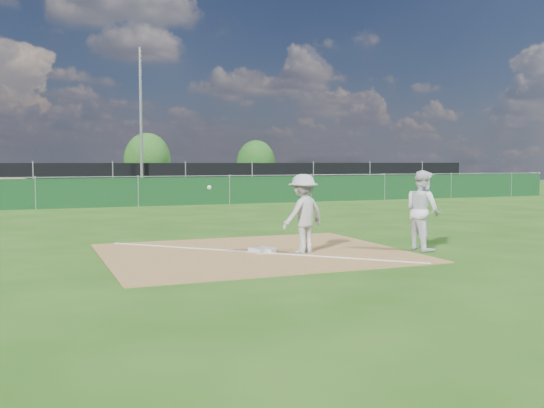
# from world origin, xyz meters

# --- Properties ---
(ground) EXTENTS (90.00, 90.00, 0.00)m
(ground) POSITION_xyz_m (0.00, 10.00, 0.00)
(ground) COLOR #204A10
(ground) RESTS_ON ground
(infield_dirt) EXTENTS (6.00, 5.00, 0.02)m
(infield_dirt) POSITION_xyz_m (0.00, 1.00, 0.01)
(infield_dirt) COLOR olive
(infield_dirt) RESTS_ON ground
(foul_line) EXTENTS (5.01, 5.01, 0.01)m
(foul_line) POSITION_xyz_m (0.00, 1.00, 0.03)
(foul_line) COLOR white
(foul_line) RESTS_ON infield_dirt
(green_fence) EXTENTS (44.00, 0.05, 1.20)m
(green_fence) POSITION_xyz_m (0.00, 15.00, 0.60)
(green_fence) COLOR #0E3517
(green_fence) RESTS_ON ground
(dirt_mound) EXTENTS (3.38, 2.60, 1.17)m
(dirt_mound) POSITION_xyz_m (-5.00, 18.50, 0.58)
(dirt_mound) COLOR olive
(dirt_mound) RESTS_ON ground
(black_fence) EXTENTS (46.00, 0.04, 1.80)m
(black_fence) POSITION_xyz_m (0.00, 23.00, 0.90)
(black_fence) COLOR black
(black_fence) RESTS_ON ground
(parking_lot) EXTENTS (46.00, 9.00, 0.01)m
(parking_lot) POSITION_xyz_m (0.00, 28.00, 0.01)
(parking_lot) COLOR black
(parking_lot) RESTS_ON ground
(light_pole) EXTENTS (0.16, 0.16, 8.00)m
(light_pole) POSITION_xyz_m (1.50, 22.70, 4.00)
(light_pole) COLOR slate
(light_pole) RESTS_ON ground
(first_base) EXTENTS (0.52, 0.52, 0.09)m
(first_base) POSITION_xyz_m (0.14, 0.98, 0.06)
(first_base) COLOR silver
(first_base) RESTS_ON infield_dirt
(play_at_first) EXTENTS (2.59, 0.92, 1.60)m
(play_at_first) POSITION_xyz_m (0.89, 0.60, 0.82)
(play_at_first) COLOR silver
(play_at_first) RESTS_ON infield_dirt
(runner) EXTENTS (0.65, 0.83, 1.69)m
(runner) POSITION_xyz_m (3.44, 0.11, 0.84)
(runner) COLOR white
(runner) RESTS_ON ground
(car_left) EXTENTS (4.47, 1.88, 1.51)m
(car_left) POSITION_xyz_m (-4.28, 27.90, 0.77)
(car_left) COLOR #9C9FA4
(car_left) RESTS_ON parking_lot
(car_mid) EXTENTS (4.14, 1.66, 1.34)m
(car_mid) POSITION_xyz_m (-0.43, 27.08, 0.68)
(car_mid) COLOR #101732
(car_mid) RESTS_ON parking_lot
(car_right) EXTENTS (5.02, 2.70, 1.38)m
(car_right) POSITION_xyz_m (6.00, 27.82, 0.70)
(car_right) COLOR black
(car_right) RESTS_ON parking_lot
(tree_mid) EXTENTS (3.32, 3.32, 3.93)m
(tree_mid) POSITION_xyz_m (3.74, 33.25, 2.02)
(tree_mid) COLOR #382316
(tree_mid) RESTS_ON ground
(tree_right) EXTENTS (2.97, 2.97, 3.53)m
(tree_right) POSITION_xyz_m (12.17, 33.47, 1.81)
(tree_right) COLOR #382316
(tree_right) RESTS_ON ground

